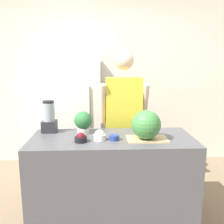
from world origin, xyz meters
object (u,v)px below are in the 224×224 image
object	(u,v)px
watermelon	(146,125)
potted_plant	(83,122)
bowl_cherries	(81,138)
blender	(49,118)
person	(124,122)
bowl_small_blue	(114,138)
refrigerator	(76,115)
bowl_cream	(100,136)

from	to	relation	value
watermelon	potted_plant	world-z (taller)	watermelon
bowl_cherries	blender	size ratio (longest dim) A/B	0.35
person	bowl_small_blue	bearing A→B (deg)	-102.84
bowl_cherries	potted_plant	distance (m)	0.30
watermelon	refrigerator	bearing A→B (deg)	119.57
person	bowl_small_blue	size ratio (longest dim) A/B	18.09
refrigerator	bowl_cream	xyz separation A→B (m)	(0.36, -1.38, 0.09)
person	bowl_cherries	size ratio (longest dim) A/B	14.85
person	potted_plant	xyz separation A→B (m)	(-0.46, -0.41, 0.11)
bowl_cherries	potted_plant	world-z (taller)	potted_plant
person	bowl_small_blue	distance (m)	0.67
bowl_small_blue	bowl_cream	bearing A→B (deg)	178.85
person	bowl_cream	world-z (taller)	person
refrigerator	person	world-z (taller)	person
person	blender	size ratio (longest dim) A/B	5.22
watermelon	bowl_cream	xyz separation A→B (m)	(-0.44, 0.02, -0.11)
refrigerator	bowl_cream	bearing A→B (deg)	-75.39
refrigerator	watermelon	xyz separation A→B (m)	(0.80, -1.41, 0.20)
blender	watermelon	bearing A→B (deg)	-19.08
refrigerator	potted_plant	xyz separation A→B (m)	(0.19, -1.14, 0.17)
refrigerator	person	distance (m)	0.98
bowl_cherries	blender	world-z (taller)	blender
watermelon	bowl_cherries	bearing A→B (deg)	-177.68
person	bowl_cherries	distance (m)	0.84
bowl_cherries	blender	bearing A→B (deg)	134.90
bowl_cherries	bowl_cream	distance (m)	0.18
blender	potted_plant	bearing A→B (deg)	-11.21
refrigerator	bowl_cherries	size ratio (longest dim) A/B	14.16
watermelon	bowl_cherries	world-z (taller)	watermelon
bowl_cream	potted_plant	distance (m)	0.31
bowl_cream	blender	distance (m)	0.63
watermelon	potted_plant	distance (m)	0.66
watermelon	bowl_small_blue	world-z (taller)	watermelon
person	watermelon	size ratio (longest dim) A/B	6.33
bowl_cream	potted_plant	xyz separation A→B (m)	(-0.17, 0.24, 0.08)
bowl_cherries	bowl_cream	size ratio (longest dim) A/B	1.03
bowl_small_blue	watermelon	bearing A→B (deg)	-3.82
person	blender	world-z (taller)	person
person	bowl_cream	xyz separation A→B (m)	(-0.29, -0.65, 0.02)
bowl_cherries	bowl_small_blue	distance (m)	0.32
bowl_cream	potted_plant	bearing A→B (deg)	125.41
person	bowl_small_blue	xyz separation A→B (m)	(-0.15, -0.65, 0.01)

